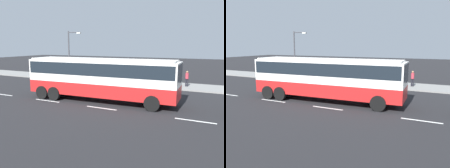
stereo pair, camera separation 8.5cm
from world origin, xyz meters
The scene contains 6 objects.
ground_plane centered at (0.00, 0.00, 0.00)m, with size 120.00×120.00×0.00m, color black.
sidewalk_curb centered at (0.00, 9.18, 0.07)m, with size 80.00×4.00×0.15m, color gray.
lane_centreline centered at (-3.85, -1.87, 0.00)m, with size 25.26×0.16×0.01m.
coach_bus centered at (0.18, -0.04, 2.11)m, with size 12.21×3.28×3.39m.
pedestrian_near_curb centered at (5.42, 8.92, 1.09)m, with size 0.32×0.32×1.63m.
street_lamp centered at (-8.37, 7.68, 3.62)m, with size 1.86×0.24×5.91m.
Camera 1 is at (9.06, -16.06, 4.54)m, focal length 37.49 mm.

